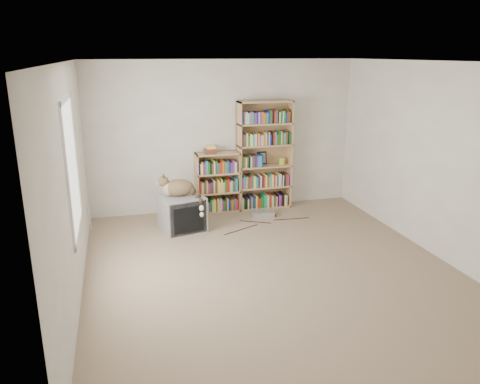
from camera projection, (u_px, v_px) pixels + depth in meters
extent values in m
cube|color=gray|center=(270.00, 268.00, 5.87)|extent=(4.50, 5.00, 0.01)
cube|color=silver|center=(224.00, 136.00, 7.82)|extent=(4.50, 0.02, 2.50)
cube|color=silver|center=(390.00, 257.00, 3.20)|extent=(4.50, 0.02, 2.50)
cube|color=silver|center=(71.00, 185.00, 4.95)|extent=(0.02, 5.00, 2.50)
cube|color=silver|center=(436.00, 161.00, 6.07)|extent=(0.02, 5.00, 2.50)
cube|color=white|center=(274.00, 62.00, 5.15)|extent=(4.50, 5.00, 0.02)
cube|color=white|center=(72.00, 167.00, 5.10)|extent=(0.02, 1.22, 1.52)
cube|color=#949497|center=(182.00, 213.00, 7.05)|extent=(0.72, 0.68, 0.54)
cube|color=black|center=(188.00, 219.00, 6.83)|extent=(0.56, 0.15, 0.49)
cube|color=black|center=(189.00, 220.00, 6.82)|extent=(0.45, 0.11, 0.38)
cube|color=black|center=(179.00, 212.00, 7.16)|extent=(0.43, 0.38, 0.32)
ellipsoid|color=#382717|center=(179.00, 188.00, 6.99)|extent=(0.49, 0.35, 0.25)
ellipsoid|color=#382717|center=(187.00, 188.00, 7.00)|extent=(0.23, 0.25, 0.19)
ellipsoid|color=tan|center=(168.00, 189.00, 6.95)|extent=(0.20, 0.20, 0.21)
ellipsoid|color=#382717|center=(163.00, 181.00, 6.91)|extent=(0.18, 0.17, 0.15)
sphere|color=beige|center=(159.00, 183.00, 6.91)|extent=(0.07, 0.07, 0.06)
cone|color=black|center=(163.00, 177.00, 6.86)|extent=(0.07, 0.08, 0.08)
cone|color=black|center=(163.00, 176.00, 6.95)|extent=(0.07, 0.08, 0.08)
cube|color=tan|center=(239.00, 157.00, 7.82)|extent=(0.03, 0.30, 1.84)
cube|color=tan|center=(289.00, 154.00, 8.05)|extent=(0.02, 0.30, 1.84)
cube|color=tan|center=(262.00, 154.00, 8.06)|extent=(0.92, 0.03, 1.84)
cube|color=tan|center=(265.00, 101.00, 7.68)|extent=(0.92, 0.30, 0.02)
cube|color=tan|center=(264.00, 206.00, 8.19)|extent=(0.92, 0.30, 0.03)
cube|color=tan|center=(264.00, 186.00, 8.09)|extent=(0.92, 0.30, 0.03)
cube|color=tan|center=(264.00, 166.00, 7.99)|extent=(0.92, 0.30, 0.02)
cube|color=tan|center=(265.00, 145.00, 7.88)|extent=(0.92, 0.30, 0.02)
cube|color=tan|center=(265.00, 124.00, 7.78)|extent=(0.92, 0.30, 0.02)
cube|color=red|center=(264.00, 200.00, 8.16)|extent=(0.84, 0.24, 0.19)
cube|color=navy|center=(264.00, 180.00, 8.06)|extent=(0.84, 0.24, 0.19)
cube|color=#136C1B|center=(264.00, 160.00, 7.96)|extent=(0.84, 0.24, 0.19)
cube|color=beige|center=(265.00, 139.00, 7.85)|extent=(0.84, 0.24, 0.19)
cube|color=black|center=(265.00, 117.00, 7.75)|extent=(0.84, 0.24, 0.19)
cube|color=tan|center=(197.00, 184.00, 7.76)|extent=(0.02, 0.30, 1.01)
cube|color=tan|center=(238.00, 181.00, 7.94)|extent=(0.03, 0.30, 1.01)
cube|color=tan|center=(216.00, 180.00, 7.98)|extent=(0.74, 0.03, 1.01)
cube|color=tan|center=(217.00, 154.00, 7.71)|extent=(0.74, 0.30, 0.02)
cube|color=tan|center=(218.00, 210.00, 7.99)|extent=(0.74, 0.30, 0.03)
cube|color=tan|center=(218.00, 192.00, 7.90)|extent=(0.74, 0.30, 0.03)
cube|color=tan|center=(218.00, 173.00, 7.80)|extent=(0.74, 0.30, 0.02)
cube|color=red|center=(218.00, 204.00, 7.96)|extent=(0.66, 0.24, 0.19)
cube|color=navy|center=(218.00, 186.00, 7.87)|extent=(0.66, 0.24, 0.19)
cube|color=#136C1B|center=(218.00, 167.00, 7.77)|extent=(0.66, 0.24, 0.19)
cube|color=red|center=(211.00, 150.00, 7.68)|extent=(0.20, 0.26, 0.11)
cylinder|color=#A1C939|center=(282.00, 161.00, 8.05)|extent=(0.10, 0.10, 0.11)
cube|color=black|center=(262.00, 158.00, 8.04)|extent=(0.16, 0.05, 0.22)
cube|color=#B7B6BC|center=(263.00, 213.00, 7.74)|extent=(0.42, 0.33, 0.09)
cube|color=silver|center=(88.00, 210.00, 7.03)|extent=(0.01, 0.08, 0.13)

